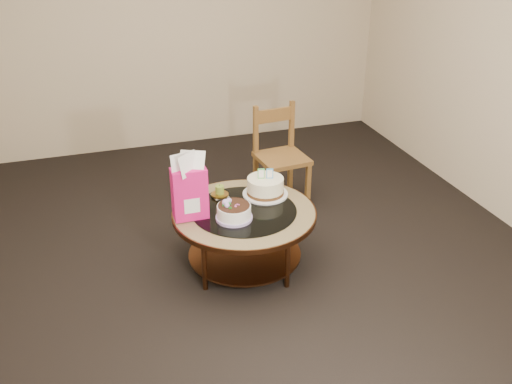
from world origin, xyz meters
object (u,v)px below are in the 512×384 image
object	(u,v)px
coffee_table	(244,220)
cream_cake	(265,187)
gift_bag	(189,187)
decorated_cake	(234,213)
dining_chair	(280,156)

from	to	relation	value
coffee_table	cream_cake	distance (m)	0.32
cream_cake	gift_bag	size ratio (longest dim) A/B	0.71
decorated_cake	gift_bag	xyz separation A→B (m)	(-0.27, 0.12, 0.18)
cream_cake	dining_chair	bearing A→B (deg)	78.05
coffee_table	decorated_cake	world-z (taller)	decorated_cake
coffee_table	cream_cake	size ratio (longest dim) A/B	3.05
decorated_cake	gift_bag	distance (m)	0.35
coffee_table	dining_chair	bearing A→B (deg)	55.84
coffee_table	dining_chair	size ratio (longest dim) A/B	1.18
coffee_table	dining_chair	distance (m)	1.04
decorated_cake	gift_bag	size ratio (longest dim) A/B	0.54
coffee_table	cream_cake	bearing A→B (deg)	39.25
gift_bag	dining_chair	xyz separation A→B (m)	(0.96, 0.84, -0.25)
decorated_cake	cream_cake	bearing A→B (deg)	40.27
coffee_table	decorated_cake	xyz separation A→B (m)	(-0.10, -0.09, 0.13)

